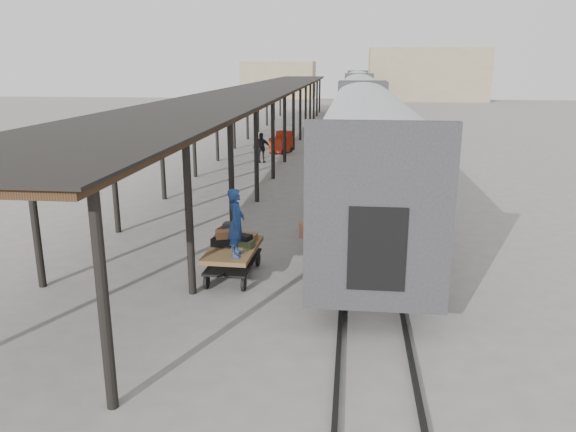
# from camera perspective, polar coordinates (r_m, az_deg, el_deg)

# --- Properties ---
(ground) EXTENTS (160.00, 160.00, 0.00)m
(ground) POSITION_cam_1_polar(r_m,az_deg,el_deg) (16.36, -3.15, -5.31)
(ground) COLOR slate
(ground) RESTS_ON ground
(train) EXTENTS (3.45, 76.01, 4.01)m
(train) POSITION_cam_1_polar(r_m,az_deg,el_deg) (48.98, 7.31, 11.60)
(train) COLOR silver
(train) RESTS_ON ground
(canopy) EXTENTS (4.90, 64.30, 4.15)m
(canopy) POSITION_cam_1_polar(r_m,az_deg,el_deg) (39.59, -2.31, 12.76)
(canopy) COLOR #422B19
(canopy) RESTS_ON ground
(rails) EXTENTS (1.54, 150.00, 0.12)m
(rails) POSITION_cam_1_polar(r_m,az_deg,el_deg) (49.42, 7.21, 8.57)
(rails) COLOR black
(rails) RESTS_ON ground
(building_far) EXTENTS (18.00, 10.00, 8.00)m
(building_far) POSITION_cam_1_polar(r_m,az_deg,el_deg) (93.80, 13.88, 13.80)
(building_far) COLOR tan
(building_far) RESTS_ON ground
(building_left) EXTENTS (12.00, 8.00, 6.00)m
(building_left) POSITION_cam_1_polar(r_m,az_deg,el_deg) (97.95, -0.93, 13.69)
(building_left) COLOR tan
(building_left) RESTS_ON ground
(baggage_cart) EXTENTS (1.33, 2.44, 0.86)m
(baggage_cart) POSITION_cam_1_polar(r_m,az_deg,el_deg) (15.56, -5.59, -3.93)
(baggage_cart) COLOR brown
(baggage_cart) RESTS_ON ground
(suitcase_stack) EXTENTS (1.22, 1.12, 0.57)m
(suitcase_stack) POSITION_cam_1_polar(r_m,az_deg,el_deg) (15.76, -5.70, -2.12)
(suitcase_stack) COLOR #323234
(suitcase_stack) RESTS_ON baggage_cart
(luggage_tug) EXTENTS (1.47, 1.82, 1.40)m
(luggage_tug) POSITION_cam_1_polar(r_m,az_deg,el_deg) (37.23, -0.68, 7.41)
(luggage_tug) COLOR maroon
(luggage_tug) RESTS_ON ground
(porter) EXTENTS (0.43, 0.66, 1.80)m
(porter) POSITION_cam_1_polar(r_m,az_deg,el_deg) (14.57, -5.27, -0.68)
(porter) COLOR navy
(porter) RESTS_ON baggage_cart
(pedestrian) EXTENTS (1.07, 0.50, 1.79)m
(pedestrian) POSITION_cam_1_polar(r_m,az_deg,el_deg) (33.42, -2.70, 6.92)
(pedestrian) COLOR black
(pedestrian) RESTS_ON ground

